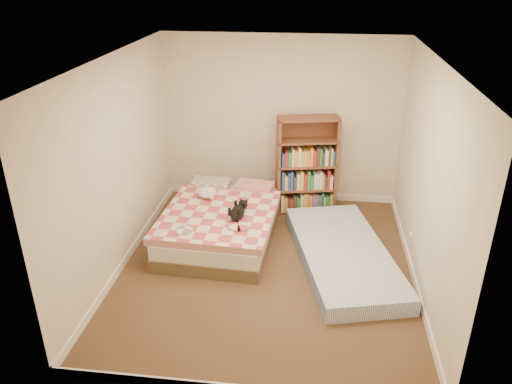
# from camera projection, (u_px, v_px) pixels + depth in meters

# --- Properties ---
(room) EXTENTS (3.51, 4.01, 2.51)m
(room) POSITION_uv_depth(u_px,v_px,m) (268.00, 177.00, 5.61)
(room) COLOR #472C1E
(room) RESTS_ON ground
(bed) EXTENTS (1.49, 1.99, 0.51)m
(bed) POSITION_uv_depth(u_px,v_px,m) (222.00, 222.00, 6.66)
(bed) COLOR brown
(bed) RESTS_ON room
(bookshelf) EXTENTS (0.92, 0.46, 1.44)m
(bookshelf) POSITION_uv_depth(u_px,v_px,m) (306.00, 176.00, 7.30)
(bookshelf) COLOR brown
(bookshelf) RESTS_ON room
(floor_mattress) EXTENTS (1.54, 2.44, 0.20)m
(floor_mattress) POSITION_uv_depth(u_px,v_px,m) (343.00, 255.00, 6.17)
(floor_mattress) COLOR #6586A9
(floor_mattress) RESTS_ON room
(black_cat) EXTENTS (0.26, 0.66, 0.15)m
(black_cat) POSITION_uv_depth(u_px,v_px,m) (238.00, 211.00, 6.31)
(black_cat) COLOR black
(black_cat) RESTS_ON bed
(white_dog) EXTENTS (0.30, 0.32, 0.13)m
(white_dog) POSITION_uv_depth(u_px,v_px,m) (208.00, 193.00, 6.80)
(white_dog) COLOR silver
(white_dog) RESTS_ON bed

